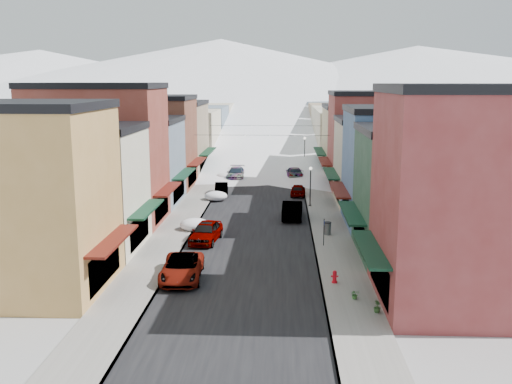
# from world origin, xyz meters

# --- Properties ---
(ground) EXTENTS (600.00, 600.00, 0.00)m
(ground) POSITION_xyz_m (0.00, 0.00, 0.00)
(ground) COLOR gray
(ground) RESTS_ON ground
(road) EXTENTS (10.00, 160.00, 0.01)m
(road) POSITION_xyz_m (0.00, 60.00, 0.01)
(road) COLOR black
(road) RESTS_ON ground
(sidewalk_left) EXTENTS (3.20, 160.00, 0.15)m
(sidewalk_left) POSITION_xyz_m (-6.60, 60.00, 0.07)
(sidewalk_left) COLOR gray
(sidewalk_left) RESTS_ON ground
(sidewalk_right) EXTENTS (3.20, 160.00, 0.15)m
(sidewalk_right) POSITION_xyz_m (6.60, 60.00, 0.07)
(sidewalk_right) COLOR gray
(sidewalk_right) RESTS_ON ground
(curb_left) EXTENTS (0.10, 160.00, 0.15)m
(curb_left) POSITION_xyz_m (-5.05, 60.00, 0.07)
(curb_left) COLOR slate
(curb_left) RESTS_ON ground
(curb_right) EXTENTS (0.10, 160.00, 0.15)m
(curb_right) POSITION_xyz_m (5.05, 60.00, 0.07)
(curb_right) COLOR slate
(curb_right) RESTS_ON ground
(bldg_l_yellow) EXTENTS (11.30, 8.70, 11.50)m
(bldg_l_yellow) POSITION_xyz_m (-13.19, 4.00, 5.76)
(bldg_l_yellow) COLOR #BE8B46
(bldg_l_yellow) RESTS_ON ground
(bldg_l_cream) EXTENTS (11.30, 8.20, 9.50)m
(bldg_l_cream) POSITION_xyz_m (-13.19, 12.50, 4.76)
(bldg_l_cream) COLOR beige
(bldg_l_cream) RESTS_ON ground
(bldg_l_brick_near) EXTENTS (12.30, 8.20, 12.50)m
(bldg_l_brick_near) POSITION_xyz_m (-13.69, 20.50, 6.26)
(bldg_l_brick_near) COLOR maroon
(bldg_l_brick_near) RESTS_ON ground
(bldg_l_grayblue) EXTENTS (11.30, 9.20, 9.00)m
(bldg_l_grayblue) POSITION_xyz_m (-13.19, 29.00, 4.51)
(bldg_l_grayblue) COLOR slate
(bldg_l_grayblue) RESTS_ON ground
(bldg_l_brick_far) EXTENTS (13.30, 9.20, 11.00)m
(bldg_l_brick_far) POSITION_xyz_m (-14.19, 38.00, 5.51)
(bldg_l_brick_far) COLOR brown
(bldg_l_brick_far) RESTS_ON ground
(bldg_l_tan) EXTENTS (11.30, 11.20, 10.00)m
(bldg_l_tan) POSITION_xyz_m (-13.19, 48.00, 5.01)
(bldg_l_tan) COLOR #8B765B
(bldg_l_tan) RESTS_ON ground
(bldg_r_brick_near) EXTENTS (12.30, 9.20, 12.50)m
(bldg_r_brick_near) POSITION_xyz_m (13.69, 3.00, 6.26)
(bldg_r_brick_near) COLOR maroon
(bldg_r_brick_near) RESTS_ON ground
(bldg_r_green) EXTENTS (11.30, 9.20, 9.50)m
(bldg_r_green) POSITION_xyz_m (13.19, 12.00, 4.76)
(bldg_r_green) COLOR #1F412D
(bldg_r_green) RESTS_ON ground
(bldg_r_blue) EXTENTS (11.30, 9.20, 10.50)m
(bldg_r_blue) POSITION_xyz_m (13.19, 21.00, 5.26)
(bldg_r_blue) COLOR #3E608D
(bldg_r_blue) RESTS_ON ground
(bldg_r_cream) EXTENTS (12.30, 9.20, 9.00)m
(bldg_r_cream) POSITION_xyz_m (13.69, 30.00, 4.51)
(bldg_r_cream) COLOR #C1B99B
(bldg_r_cream) RESTS_ON ground
(bldg_r_brick_far) EXTENTS (13.30, 9.20, 11.50)m
(bldg_r_brick_far) POSITION_xyz_m (14.19, 39.00, 5.76)
(bldg_r_brick_far) COLOR maroon
(bldg_r_brick_far) RESTS_ON ground
(bldg_r_tan) EXTENTS (11.30, 11.20, 9.50)m
(bldg_r_tan) POSITION_xyz_m (13.19, 49.00, 4.76)
(bldg_r_tan) COLOR tan
(bldg_r_tan) RESTS_ON ground
(distant_blocks) EXTENTS (34.00, 55.00, 8.00)m
(distant_blocks) POSITION_xyz_m (0.00, 83.00, 4.00)
(distant_blocks) COLOR gray
(distant_blocks) RESTS_ON ground
(mountain_ridge) EXTENTS (670.00, 340.00, 34.00)m
(mountain_ridge) POSITION_xyz_m (-19.47, 277.18, 14.36)
(mountain_ridge) COLOR silver
(mountain_ridge) RESTS_ON ground
(overhead_cables) EXTENTS (16.40, 15.04, 0.04)m
(overhead_cables) POSITION_xyz_m (0.00, 47.50, 6.20)
(overhead_cables) COLOR black
(overhead_cables) RESTS_ON ground
(car_white_suv) EXTENTS (2.87, 5.67, 1.54)m
(car_white_suv) POSITION_xyz_m (-3.90, 6.22, 0.77)
(car_white_suv) COLOR white
(car_white_suv) RESTS_ON ground
(car_silver_sedan) EXTENTS (2.54, 5.08, 1.66)m
(car_silver_sedan) POSITION_xyz_m (-3.50, 15.01, 0.83)
(car_silver_sedan) COLOR #9FA2A7
(car_silver_sedan) RESTS_ON ground
(car_dark_hatch) EXTENTS (1.84, 4.29, 1.37)m
(car_dark_hatch) POSITION_xyz_m (-4.30, 33.95, 0.69)
(car_dark_hatch) COLOR black
(car_dark_hatch) RESTS_ON ground
(car_silver_wagon) EXTENTS (2.24, 5.48, 1.59)m
(car_silver_wagon) POSITION_xyz_m (-3.50, 44.34, 0.79)
(car_silver_wagon) COLOR #A9ADB2
(car_silver_wagon) RESTS_ON ground
(car_green_sedan) EXTENTS (2.04, 5.25, 1.71)m
(car_green_sedan) POSITION_xyz_m (3.50, 23.22, 0.85)
(car_green_sedan) COLOR black
(car_green_sedan) RESTS_ON ground
(car_gray_suv) EXTENTS (1.84, 4.03, 1.34)m
(car_gray_suv) POSITION_xyz_m (4.30, 33.98, 0.67)
(car_gray_suv) COLOR gray
(car_gray_suv) RESTS_ON ground
(car_black_sedan) EXTENTS (2.56, 5.40, 1.52)m
(car_black_sedan) POSITION_xyz_m (4.07, 45.37, 0.76)
(car_black_sedan) COLOR black
(car_black_sedan) RESTS_ON ground
(car_lane_silver) EXTENTS (1.96, 4.85, 1.65)m
(car_lane_silver) POSITION_xyz_m (-1.52, 61.86, 0.83)
(car_lane_silver) COLOR #979A9E
(car_lane_silver) RESTS_ON ground
(car_lane_white) EXTENTS (3.27, 6.31, 1.70)m
(car_lane_white) POSITION_xyz_m (2.20, 72.66, 0.85)
(car_lane_white) COLOR #BEBEC0
(car_lane_white) RESTS_ON ground
(fire_hydrant) EXTENTS (0.47, 0.36, 0.80)m
(fire_hydrant) POSITION_xyz_m (5.88, 5.63, 0.52)
(fire_hydrant) COLOR red
(fire_hydrant) RESTS_ON sidewalk_right
(parking_sign) EXTENTS (0.06, 0.29, 2.11)m
(parking_sign) POSITION_xyz_m (5.77, 13.90, 1.38)
(parking_sign) COLOR black
(parking_sign) RESTS_ON sidewalk_right
(trash_can) EXTENTS (0.62, 0.62, 1.05)m
(trash_can) POSITION_xyz_m (6.31, 17.12, 0.69)
(trash_can) COLOR #535658
(trash_can) RESTS_ON sidewalk_right
(streetlamp_near) EXTENTS (0.33, 0.33, 4.00)m
(streetlamp_near) POSITION_xyz_m (5.38, 28.20, 2.67)
(streetlamp_near) COLOR black
(streetlamp_near) RESTS_ON sidewalk_right
(streetlamp_far) EXTENTS (0.38, 0.38, 4.55)m
(streetlamp_far) POSITION_xyz_m (5.73, 53.90, 3.02)
(streetlamp_far) COLOR black
(streetlamp_far) RESTS_ON sidewalk_right
(planter_near) EXTENTS (0.60, 0.55, 0.56)m
(planter_near) POSITION_xyz_m (6.83, 2.94, 0.43)
(planter_near) COLOR #387032
(planter_near) RESTS_ON sidewalk_right
(planter_far) EXTENTS (0.53, 0.53, 0.67)m
(planter_far) POSITION_xyz_m (7.80, 1.00, 0.49)
(planter_far) COLOR #2D5024
(planter_far) RESTS_ON sidewalk_right
(snow_pile_near) EXTENTS (2.58, 2.79, 1.09)m
(snow_pile_near) POSITION_xyz_m (-4.88, 18.40, 0.52)
(snow_pile_near) COLOR white
(snow_pile_near) RESTS_ON ground
(snow_pile_mid) EXTENTS (2.47, 2.72, 1.04)m
(snow_pile_mid) POSITION_xyz_m (-4.55, 30.92, 0.50)
(snow_pile_mid) COLOR white
(snow_pile_mid) RESTS_ON ground
(snow_pile_far) EXTENTS (2.36, 2.65, 1.00)m
(snow_pile_far) POSITION_xyz_m (-4.88, 43.86, 0.48)
(snow_pile_far) COLOR white
(snow_pile_far) RESTS_ON ground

